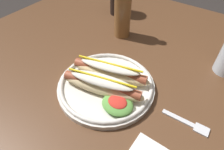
% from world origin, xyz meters
% --- Properties ---
extents(dining_table, '(1.44, 1.02, 0.74)m').
position_xyz_m(dining_table, '(0.00, 0.00, 0.66)').
color(dining_table, '#51331E').
rests_on(dining_table, ground_plane).
extents(hot_dog_plate, '(0.29, 0.29, 0.08)m').
position_xyz_m(hot_dog_plate, '(-0.07, -0.19, 0.77)').
color(hot_dog_plate, silver).
rests_on(hot_dog_plate, dining_table).
extents(fork, '(0.12, 0.03, 0.00)m').
position_xyz_m(fork, '(0.17, -0.16, 0.74)').
color(fork, silver).
rests_on(fork, dining_table).
extents(soda_cup, '(0.09, 0.09, 0.13)m').
position_xyz_m(soda_cup, '(-0.31, 0.24, 0.80)').
color(soda_cup, black).
rests_on(soda_cup, dining_table).
extents(glass_bottle, '(0.06, 0.06, 0.24)m').
position_xyz_m(glass_bottle, '(-0.19, 0.08, 0.84)').
color(glass_bottle, brown).
rests_on(glass_bottle, dining_table).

